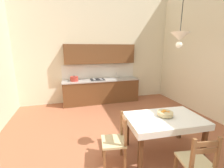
# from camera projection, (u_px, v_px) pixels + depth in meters

# --- Properties ---
(ground_plane) EXTENTS (6.37, 6.74, 0.10)m
(ground_plane) POSITION_uv_depth(u_px,v_px,m) (125.00, 144.00, 3.51)
(ground_plane) COLOR #A86042
(wall_back) EXTENTS (6.37, 0.12, 4.28)m
(wall_back) POSITION_uv_depth(u_px,v_px,m) (97.00, 46.00, 5.93)
(wall_back) COLOR beige
(wall_back) RESTS_ON ground_plane
(kitchen_cabinetry) EXTENTS (2.88, 0.63, 2.20)m
(kitchen_cabinetry) POSITION_uv_depth(u_px,v_px,m) (101.00, 80.00, 5.93)
(kitchen_cabinetry) COLOR brown
(kitchen_cabinetry) RESTS_ON ground_plane
(dining_table) EXTENTS (1.52, 1.00, 0.75)m
(dining_table) POSITION_uv_depth(u_px,v_px,m) (164.00, 123.00, 3.06)
(dining_table) COLOR #56331C
(dining_table) RESTS_ON ground_plane
(dining_chair_camera_side) EXTENTS (0.48, 0.48, 0.93)m
(dining_chair_camera_side) POSITION_uv_depth(u_px,v_px,m) (196.00, 162.00, 2.27)
(dining_chair_camera_side) COLOR #D1BC89
(dining_chair_camera_side) RESTS_ON ground_plane
(dining_chair_tv_side) EXTENTS (0.48, 0.48, 0.93)m
(dining_chair_tv_side) POSITION_uv_depth(u_px,v_px,m) (116.00, 141.00, 2.80)
(dining_chair_tv_side) COLOR #D1BC89
(dining_chair_tv_side) RESTS_ON ground_plane
(fruit_bowl) EXTENTS (0.30, 0.30, 0.12)m
(fruit_bowl) POSITION_uv_depth(u_px,v_px,m) (165.00, 113.00, 3.07)
(fruit_bowl) COLOR tan
(fruit_bowl) RESTS_ON dining_table
(pendant_lamp) EXTENTS (0.32, 0.32, 0.81)m
(pendant_lamp) POSITION_uv_depth(u_px,v_px,m) (180.00, 37.00, 2.61)
(pendant_lamp) COLOR black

